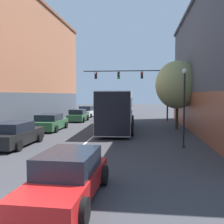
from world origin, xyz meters
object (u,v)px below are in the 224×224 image
object	(u,v)px
parked_car_left_far	(50,123)
street_tree_near	(177,85)
traffic_signal_gantry	(138,81)
hatchback_foreground	(67,177)
street_lamp	(184,104)
bus	(117,108)
parked_car_left_mid	(14,135)
parked_car_left_distant	(78,116)
parked_car_left_near	(87,112)

from	to	relation	value
parked_car_left_far	street_tree_near	world-z (taller)	street_tree_near
traffic_signal_gantry	street_tree_near	distance (m)	8.43
hatchback_foreground	parked_car_left_far	world-z (taller)	parked_car_left_far
traffic_signal_gantry	street_lamp	world-z (taller)	traffic_signal_gantry
bus	parked_car_left_mid	bearing A→B (deg)	144.02
traffic_signal_gantry	parked_car_left_distant	bearing A→B (deg)	-162.65
parked_car_left_mid	parked_car_left_distant	xyz separation A→B (m)	(0.19, 14.43, -0.03)
hatchback_foreground	parked_car_left_far	size ratio (longest dim) A/B	0.97
bus	traffic_signal_gantry	size ratio (longest dim) A/B	1.09
hatchback_foreground	parked_car_left_mid	bearing A→B (deg)	38.18
parked_car_left_far	parked_car_left_near	bearing A→B (deg)	-1.84
hatchback_foreground	parked_car_left_mid	world-z (taller)	parked_car_left_mid
parked_car_left_mid	traffic_signal_gantry	size ratio (longest dim) A/B	0.46
parked_car_left_mid	street_tree_near	bearing A→B (deg)	-49.43
hatchback_foreground	traffic_signal_gantry	distance (m)	24.10
parked_car_left_mid	traffic_signal_gantry	distance (m)	18.31
parked_car_left_distant	traffic_signal_gantry	bearing A→B (deg)	-74.14
parked_car_left_distant	parked_car_left_mid	bearing A→B (deg)	177.77
parked_car_left_near	street_lamp	world-z (taller)	street_lamp
bus	parked_car_left_near	xyz separation A→B (m)	(-5.43, 12.55, -1.16)
bus	street_tree_near	size ratio (longest dim) A/B	1.83
parked_car_left_near	street_lamp	size ratio (longest dim) A/B	0.88
parked_car_left_far	traffic_signal_gantry	bearing A→B (deg)	-37.60
parked_car_left_near	traffic_signal_gantry	xyz separation A→B (m)	(6.94, -3.93, 3.94)
parked_car_left_mid	parked_car_left_far	bearing A→B (deg)	2.82
parked_car_left_far	street_lamp	size ratio (longest dim) A/B	1.02
parked_car_left_near	traffic_signal_gantry	world-z (taller)	traffic_signal_gantry
hatchback_foreground	parked_car_left_near	world-z (taller)	parked_car_left_near
bus	parked_car_left_near	world-z (taller)	bus
bus	parked_car_left_distant	size ratio (longest dim) A/B	2.72
traffic_signal_gantry	street_lamp	bearing A→B (deg)	-79.22
parked_car_left_far	parked_car_left_distant	distance (m)	7.55
parked_car_left_near	street_lamp	distance (m)	22.14
parked_car_left_near	traffic_signal_gantry	size ratio (longest dim) A/B	0.40
street_tree_near	parked_car_left_near	bearing A→B (deg)	132.59
parked_car_left_far	street_tree_near	size ratio (longest dim) A/B	0.77
bus	parked_car_left_mid	xyz separation A→B (m)	(-5.33, -7.89, -1.16)
bus	traffic_signal_gantry	bearing A→B (deg)	-11.93
parked_car_left_near	parked_car_left_distant	xyz separation A→B (m)	(0.29, -6.01, -0.04)
bus	hatchback_foreground	world-z (taller)	bus
street_lamp	street_tree_near	size ratio (longest dim) A/B	0.75
parked_car_left_mid	traffic_signal_gantry	world-z (taller)	traffic_signal_gantry
parked_car_left_distant	street_lamp	xyz separation A→B (m)	(9.66, -13.68, 1.83)
parked_car_left_mid	traffic_signal_gantry	bearing A→B (deg)	-22.46
parked_car_left_near	traffic_signal_gantry	bearing A→B (deg)	-115.62
parked_car_left_mid	parked_car_left_near	bearing A→B (deg)	0.33
bus	parked_car_left_distant	xyz separation A→B (m)	(-5.14, 6.54, -1.19)
parked_car_left_mid	parked_car_left_distant	world-z (taller)	parked_car_left_mid
street_lamp	hatchback_foreground	bearing A→B (deg)	-119.36
parked_car_left_near	street_tree_near	distance (m)	15.94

